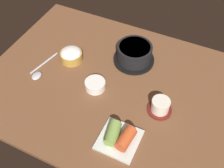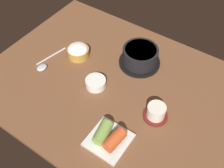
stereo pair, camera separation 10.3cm
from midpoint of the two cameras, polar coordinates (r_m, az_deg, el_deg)
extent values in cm
cube|color=brown|center=(107.53, 2.45, -0.40)|extent=(100.00, 76.00, 2.00)
cylinder|color=black|center=(115.06, 8.42, 4.48)|extent=(17.44, 17.44, 1.27)
cylinder|color=black|center=(112.26, 8.65, 5.92)|extent=(14.69, 14.69, 6.77)
cylinder|color=#D15619|center=(110.16, 8.83, 7.07)|extent=(12.93, 12.93, 0.60)
cylinder|color=#B78C38|center=(116.52, -4.68, 6.61)|extent=(9.38, 9.38, 4.07)
ellipsoid|color=white|center=(115.14, -4.75, 7.35)|extent=(8.63, 8.63, 3.28)
cylinder|color=maroon|center=(99.27, 12.16, -6.81)|extent=(9.04, 9.04, 0.80)
cylinder|color=silver|center=(96.95, 12.43, -5.88)|extent=(6.67, 6.67, 4.91)
cylinder|color=#C6D18C|center=(95.21, 12.64, -5.15)|extent=(5.67, 5.67, 0.40)
cylinder|color=white|center=(104.69, -0.69, 0.08)|extent=(8.05, 8.05, 3.37)
cylinder|color=brown|center=(103.64, -0.70, 0.58)|extent=(6.60, 6.60, 0.50)
cube|color=silver|center=(92.10, 2.54, -12.04)|extent=(13.44, 13.44, 1.00)
cylinder|color=#7A9E47|center=(90.34, 1.32, -10.52)|extent=(5.70, 8.71, 4.33)
cylinder|color=#C64C23|center=(89.24, 3.90, -11.97)|extent=(5.18, 8.49, 4.33)
cylinder|color=#B7B7BC|center=(118.71, -10.41, 5.73)|extent=(4.07, 15.13, 0.80)
ellipsoid|color=#B7B7BC|center=(114.15, -12.25, 3.32)|extent=(3.60, 4.68, 1.26)
camera|label=1|loc=(0.05, -87.13, 3.41)|focal=42.90mm
camera|label=2|loc=(0.05, 92.87, -3.41)|focal=42.90mm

